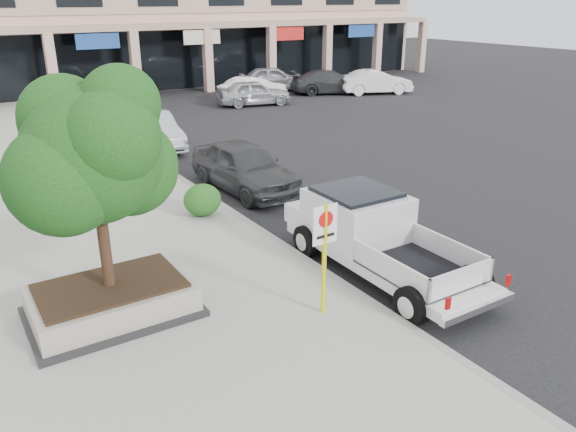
% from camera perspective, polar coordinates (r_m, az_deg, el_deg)
% --- Properties ---
extents(ground, '(120.00, 120.00, 0.00)m').
position_cam_1_polar(ground, '(13.67, 10.37, -5.36)').
color(ground, black).
rests_on(ground, ground).
extents(sidewalk, '(8.00, 52.00, 0.15)m').
position_cam_1_polar(sidewalk, '(16.24, -19.50, -1.58)').
color(sidewalk, gray).
rests_on(sidewalk, ground).
extents(curb, '(0.20, 52.00, 0.15)m').
position_cam_1_polar(curb, '(17.42, -6.90, 1.08)').
color(curb, gray).
rests_on(curb, ground).
extents(strip_mall, '(40.55, 12.43, 9.50)m').
position_cam_1_polar(strip_mall, '(45.83, -12.18, 19.26)').
color(strip_mall, tan).
rests_on(strip_mall, ground).
extents(planter, '(3.20, 2.20, 0.68)m').
position_cam_1_polar(planter, '(11.74, -17.46, -8.15)').
color(planter, black).
rests_on(planter, sidewalk).
extents(planter_tree, '(2.90, 2.55, 4.00)m').
position_cam_1_polar(planter_tree, '(10.84, -18.72, 6.06)').
color(planter_tree, black).
rests_on(planter_tree, planter).
extents(no_parking_sign, '(0.55, 0.09, 2.30)m').
position_cam_1_polar(no_parking_sign, '(10.79, 3.74, -2.95)').
color(no_parking_sign, yellow).
rests_on(no_parking_sign, sidewalk).
extents(hedge, '(1.10, 0.99, 0.93)m').
position_cam_1_polar(hedge, '(16.34, -8.70, 1.63)').
color(hedge, '#154C16').
rests_on(hedge, sidewalk).
extents(pickup_truck, '(2.17, 5.75, 1.80)m').
position_cam_1_polar(pickup_truck, '(13.02, 9.74, -2.34)').
color(pickup_truck, silver).
rests_on(pickup_truck, ground).
extents(curb_car_a, '(2.16, 4.87, 1.63)m').
position_cam_1_polar(curb_car_a, '(18.76, -4.44, 5.04)').
color(curb_car_a, '#303235').
rests_on(curb_car_a, ground).
extents(curb_car_b, '(1.94, 4.69, 1.51)m').
position_cam_1_polar(curb_car_b, '(24.81, -13.53, 8.41)').
color(curb_car_b, '#AAAEB2').
rests_on(curb_car_b, ground).
extents(curb_car_c, '(2.30, 5.51, 1.59)m').
position_cam_1_polar(curb_car_c, '(29.46, -16.56, 10.18)').
color(curb_car_c, silver).
rests_on(curb_car_c, ground).
extents(curb_car_d, '(3.16, 6.05, 1.63)m').
position_cam_1_polar(curb_car_d, '(34.71, -18.38, 11.60)').
color(curb_car_d, black).
rests_on(curb_car_d, ground).
extents(lot_car_a, '(4.66, 2.70, 1.49)m').
position_cam_1_polar(lot_car_a, '(34.32, -3.49, 12.40)').
color(lot_car_a, '#AEB0B6').
rests_on(lot_car_a, ground).
extents(lot_car_b, '(4.65, 2.33, 1.46)m').
position_cam_1_polar(lot_car_b, '(36.01, -3.60, 12.80)').
color(lot_car_b, white).
rests_on(lot_car_b, ground).
extents(lot_car_c, '(5.69, 3.96, 1.53)m').
position_cam_1_polar(lot_car_c, '(38.73, 4.35, 13.43)').
color(lot_car_c, '#2D2F32').
rests_on(lot_car_c, ground).
extents(lot_car_d, '(5.95, 4.32, 1.50)m').
position_cam_1_polar(lot_car_d, '(38.46, -16.84, 12.53)').
color(lot_car_d, black).
rests_on(lot_car_d, ground).
extents(lot_car_e, '(5.23, 3.77, 1.66)m').
position_cam_1_polar(lot_car_e, '(39.80, -1.48, 13.79)').
color(lot_car_e, '#ADAEB5').
rests_on(lot_car_e, ground).
extents(lot_car_f, '(5.01, 3.29, 1.56)m').
position_cam_1_polar(lot_car_f, '(38.93, 8.92, 13.30)').
color(lot_car_f, white).
rests_on(lot_car_f, ground).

